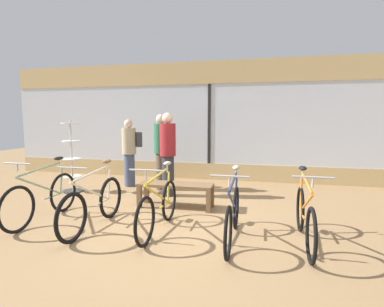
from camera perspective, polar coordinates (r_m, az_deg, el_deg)
The scene contains 12 objects.
ground_plane at distance 4.92m, azimuth -4.47°, elevation -13.23°, with size 24.00×24.00×0.00m, color #99754C.
shop_back_wall at distance 8.19m, azimuth 3.34°, elevation 6.40°, with size 12.00×0.08×3.20m.
bicycle_far_left at distance 5.52m, azimuth -26.49°, elevation -7.49°, with size 0.46×1.75×1.03m.
bicycle_left at distance 4.84m, azimuth -18.19°, elevation -9.11°, with size 0.46×1.76×1.03m.
bicycle_center at distance 4.52m, azimuth -6.33°, elevation -9.99°, with size 0.46×1.71×1.02m.
bicycle_right at distance 4.18m, azimuth 7.78°, elevation -11.42°, with size 0.46×1.70×1.01m.
bicycle_far_right at distance 4.32m, azimuth 20.71°, elevation -11.17°, with size 0.46×1.71×1.01m.
accessory_rack at distance 7.38m, azimuth -21.89°, elevation -1.49°, with size 0.48×0.48×1.67m.
display_bench at distance 5.67m, azimuth -3.13°, elevation -6.55°, with size 1.40×0.44×0.46m.
customer_near_rack at distance 6.45m, azimuth -4.62°, elevation 0.23°, with size 0.43×0.43×1.80m.
customer_by_window at distance 7.54m, azimuth -11.74°, elevation 0.57°, with size 0.56×0.50×1.65m.
customer_mid_floor at distance 7.06m, azimuth -5.77°, elevation 0.84°, with size 0.51×0.56×1.77m.
Camera 1 is at (1.43, -4.40, 1.67)m, focal length 28.00 mm.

